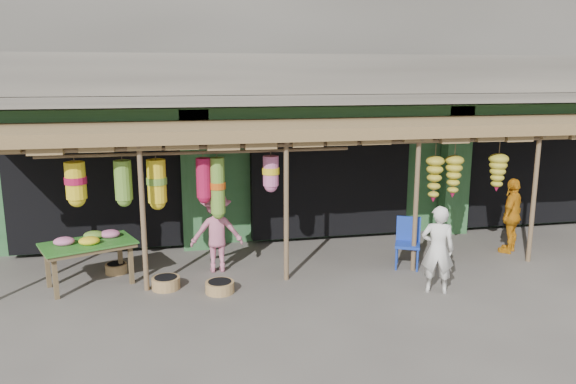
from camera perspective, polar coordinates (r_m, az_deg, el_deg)
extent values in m
plane|color=#514C47|center=(11.03, 7.34, -7.87)|extent=(80.00, 80.00, 0.00)
cube|color=gray|center=(15.24, 1.45, 16.79)|extent=(16.00, 6.00, 4.00)
cube|color=#2D6033|center=(15.49, 1.26, 3.74)|extent=(16.00, 5.70, 3.00)
cube|color=gray|center=(11.96, 5.14, 9.41)|extent=(16.00, 0.90, 0.22)
cube|color=gray|center=(11.57, 5.78, 11.79)|extent=(16.00, 0.10, 0.80)
cube|color=#2D6033|center=(12.36, 4.57, 7.88)|extent=(16.00, 0.35, 0.35)
cube|color=yellow|center=(11.89, -19.29, 6.60)|extent=(1.70, 0.06, 0.55)
cube|color=#B21414|center=(11.85, -19.32, 6.58)|extent=(1.30, 0.02, 0.30)
cube|color=black|center=(13.09, -18.32, 0.91)|extent=(3.60, 2.00, 2.50)
cube|color=black|center=(13.46, 3.32, 1.80)|extent=(3.60, 2.00, 2.50)
cube|color=black|center=(15.52, 21.46, 2.35)|extent=(3.60, 2.00, 2.50)
cube|color=#2D6033|center=(12.05, -9.37, 1.17)|extent=(0.60, 0.35, 3.00)
cube|color=#2D6033|center=(13.67, 16.63, 2.11)|extent=(0.60, 0.35, 3.00)
cylinder|color=brown|center=(9.90, -14.51, -2.62)|extent=(0.09, 0.09, 2.60)
cylinder|color=brown|center=(10.08, -0.18, -1.96)|extent=(0.09, 0.09, 2.60)
cylinder|color=brown|center=(10.85, 12.86, -1.26)|extent=(0.09, 0.09, 2.60)
cylinder|color=brown|center=(12.10, 23.69, -0.62)|extent=(0.09, 0.09, 2.60)
cylinder|color=brown|center=(10.19, 6.75, 4.97)|extent=(12.90, 0.08, 0.08)
cylinder|color=brown|center=(10.09, -9.04, 3.97)|extent=(5.50, 0.06, 0.06)
cube|color=brown|center=(11.28, 6.20, 6.59)|extent=(14.00, 2.70, 0.22)
cube|color=brown|center=(10.27, -22.55, -8.23)|extent=(0.10, 0.10, 0.69)
cube|color=brown|center=(10.55, -15.65, -7.20)|extent=(0.10, 0.10, 0.69)
cube|color=brown|center=(10.87, -23.22, -7.17)|extent=(0.10, 0.10, 0.69)
cube|color=brown|center=(11.14, -16.68, -6.24)|extent=(0.10, 0.10, 0.69)
cube|color=brown|center=(10.57, -19.64, -5.22)|extent=(1.71, 1.35, 0.06)
cube|color=#26661E|center=(10.56, -19.66, -4.95)|extent=(1.78, 1.42, 0.03)
ellipsoid|color=pink|center=(10.57, -21.80, -4.68)|extent=(0.36, 0.30, 0.15)
ellipsoid|color=yellow|center=(10.44, -19.54, -4.70)|extent=(0.36, 0.30, 0.15)
ellipsoid|color=pink|center=(10.76, -17.64, -4.08)|extent=(0.36, 0.30, 0.15)
ellipsoid|color=#72A737|center=(10.78, -19.14, -4.16)|extent=(0.36, 0.30, 0.15)
cylinder|color=#1936A4|center=(11.07, 10.94, -6.72)|extent=(0.04, 0.04, 0.44)
cylinder|color=#1936A4|center=(11.06, 13.01, -6.82)|extent=(0.04, 0.04, 0.44)
cylinder|color=#1936A4|center=(11.45, 11.02, -6.09)|extent=(0.04, 0.04, 0.44)
cylinder|color=#1936A4|center=(11.44, 13.02, -6.19)|extent=(0.04, 0.04, 0.44)
cube|color=#1936A4|center=(11.18, 12.05, -5.27)|extent=(0.62, 0.62, 0.06)
cube|color=#1936A4|center=(11.32, 12.14, -3.66)|extent=(0.44, 0.24, 0.50)
cylinder|color=#8B5D3F|center=(10.26, -12.30, -9.02)|extent=(0.64, 0.64, 0.21)
cylinder|color=#A5884A|center=(9.94, -6.94, -9.56)|extent=(0.51, 0.51, 0.19)
cylinder|color=brown|center=(11.25, -17.05, -7.43)|extent=(0.54, 0.54, 0.19)
imported|color=silver|center=(9.99, 14.96, -5.67)|extent=(0.66, 0.55, 1.54)
imported|color=orange|center=(12.70, 21.78, -2.23)|extent=(0.96, 0.90, 1.59)
imported|color=#C66985|center=(10.77, -7.27, -4.04)|extent=(1.01, 0.59, 1.55)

